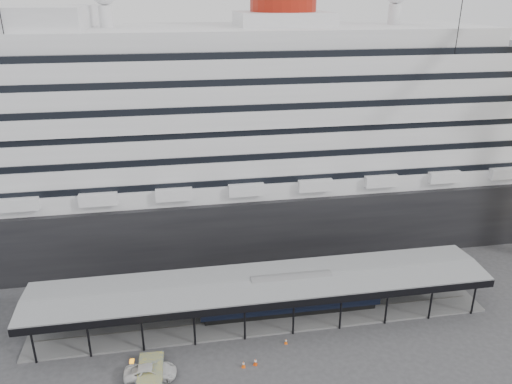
% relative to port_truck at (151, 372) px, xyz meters
% --- Properties ---
extents(ground, '(200.00, 200.00, 0.00)m').
position_rel_port_truck_xyz_m(ground, '(13.57, 3.65, -0.75)').
color(ground, '#39393B').
rests_on(ground, ground).
extents(cruise_ship, '(130.00, 30.00, 43.90)m').
position_rel_port_truck_xyz_m(cruise_ship, '(13.62, 35.65, 17.60)').
color(cruise_ship, black).
rests_on(cruise_ship, ground).
extents(platform_canopy, '(56.00, 9.18, 5.30)m').
position_rel_port_truck_xyz_m(platform_canopy, '(13.57, 8.65, 1.61)').
color(platform_canopy, slate).
rests_on(platform_canopy, ground).
extents(port_truck, '(5.52, 2.72, 1.51)m').
position_rel_port_truck_xyz_m(port_truck, '(0.00, 0.00, 0.00)').
color(port_truck, silver).
rests_on(port_truck, ground).
extents(pullman_carriage, '(22.69, 3.19, 22.26)m').
position_rel_port_truck_xyz_m(pullman_carriage, '(17.11, 8.65, 1.94)').
color(pullman_carriage, black).
rests_on(pullman_carriage, ground).
extents(traffic_cone_left, '(0.56, 0.56, 0.83)m').
position_rel_port_truck_xyz_m(traffic_cone_left, '(11.16, 0.08, -0.34)').
color(traffic_cone_left, '#D2410B').
rests_on(traffic_cone_left, ground).
extents(traffic_cone_mid, '(0.47, 0.47, 0.78)m').
position_rel_port_truck_xyz_m(traffic_cone_mid, '(9.83, -0.06, -0.37)').
color(traffic_cone_mid, '#F75C0D').
rests_on(traffic_cone_mid, ground).
extents(traffic_cone_right, '(0.36, 0.36, 0.69)m').
position_rel_port_truck_xyz_m(traffic_cone_right, '(15.23, 2.94, -0.41)').
color(traffic_cone_right, '#FB620D').
rests_on(traffic_cone_right, ground).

